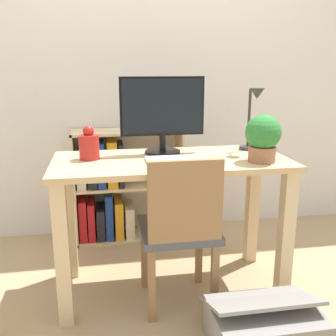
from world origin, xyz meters
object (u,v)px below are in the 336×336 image
chair (180,227)px  bookshelf (111,190)px  vase (89,145)px  keyboard (176,159)px  potted_plant (263,137)px  desk_lamp (253,113)px  monitor (162,111)px  storage_box (264,327)px

chair → bookshelf: chair is taller
vase → bookshelf: size_ratio=0.22×
keyboard → potted_plant: potted_plant is taller
desk_lamp → bookshelf: desk_lamp is taller
monitor → bookshelf: (-0.28, 0.60, -0.64)m
vase → bookshelf: (0.12, 0.69, -0.47)m
keyboard → vase: bearing=167.2°
desk_lamp → storage_box: desk_lamp is taller
monitor → vase: 0.45m
chair → storage_box: size_ratio=1.71×
storage_box → vase: bearing=139.6°
keyboard → desk_lamp: bearing=16.2°
desk_lamp → chair: (-0.48, -0.29, -0.54)m
keyboard → chair: bearing=-92.1°
storage_box → monitor: bearing=115.6°
chair → bookshelf: bearing=103.6°
desk_lamp → keyboard: bearing=-163.8°
vase → potted_plant: 0.91m
chair → storage_box: (0.31, -0.38, -0.35)m
monitor → potted_plant: (0.47, -0.29, -0.11)m
storage_box → keyboard: bearing=119.6°
monitor → bookshelf: monitor is taller
keyboard → vase: vase is taller
desk_lamp → bookshelf: bearing=140.9°
vase → storage_box: size_ratio=0.37×
bookshelf → chair: bearing=-71.3°
vase → chair: size_ratio=0.22×
potted_plant → chair: (-0.44, -0.05, -0.45)m
potted_plant → storage_box: size_ratio=0.50×
monitor → chair: monitor is taller
storage_box → desk_lamp: bearing=76.1°
desk_lamp → storage_box: size_ratio=0.74×
monitor → storage_box: (0.35, -0.73, -0.90)m
potted_plant → storage_box: potted_plant is taller
potted_plant → chair: potted_plant is taller
keyboard → bookshelf: size_ratio=0.39×
keyboard → chair: (-0.01, -0.16, -0.32)m
monitor → keyboard: size_ratio=1.49×
potted_plant → vase: bearing=166.6°
chair → bookshelf: 1.00m
keyboard → desk_lamp: (0.47, 0.14, 0.21)m
bookshelf → storage_box: 1.49m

